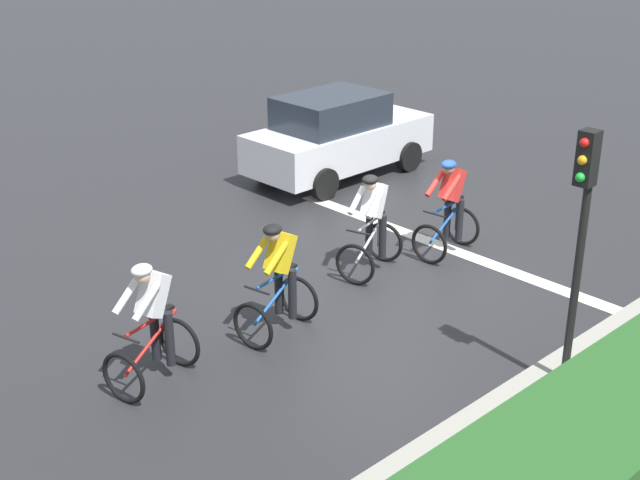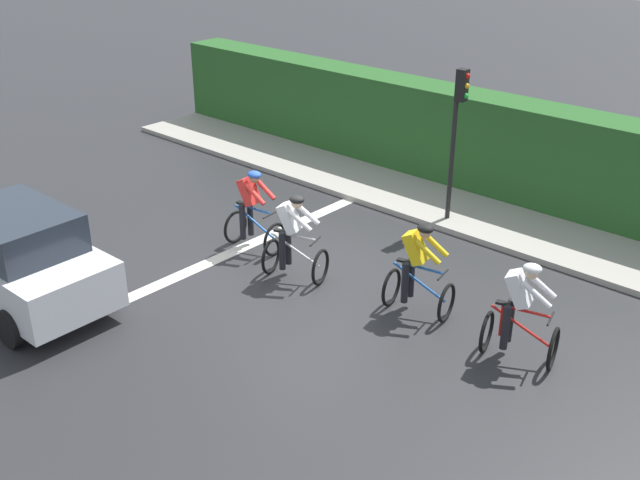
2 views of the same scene
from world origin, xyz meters
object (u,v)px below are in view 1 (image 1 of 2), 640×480
Objects in this scene: cyclist_lead at (152,326)px; traffic_light_near_crossing at (581,224)px; cyclist_mid at (372,226)px; car_white at (337,136)px; cyclist_second at (278,281)px; cyclist_fourth at (449,209)px.

cyclist_lead is 5.27m from traffic_light_near_crossing.
traffic_light_near_crossing is (-4.01, 0.79, 1.43)m from cyclist_mid.
car_white is at bearing -25.73° from traffic_light_near_crossing.
cyclist_mid is (0.51, -2.40, 0.00)m from cyclist_second.
cyclist_second is at bearing 102.00° from cyclist_mid.
traffic_light_near_crossing is at bearing 154.27° from car_white.
traffic_light_near_crossing is at bearing -155.39° from cyclist_second.
cyclist_second is 2.45m from cyclist_mid.
cyclist_mid is at bearing 75.77° from cyclist_fourth.
cyclist_mid is at bearing 141.95° from car_white.
cyclist_second and cyclist_fourth have the same top height.
car_white is at bearing -60.23° from cyclist_lead.
traffic_light_near_crossing is (-7.80, 3.76, 1.35)m from car_white.
cyclist_lead is 0.50× the size of traffic_light_near_crossing.
car_white is 8.76m from traffic_light_near_crossing.
cyclist_fourth is (0.14, -3.87, 0.00)m from cyclist_second.
cyclist_fourth is (-0.37, -1.47, 0.00)m from cyclist_mid.
cyclist_lead is 1.00× the size of cyclist_second.
car_white is (4.19, -7.32, 0.08)m from cyclist_lead.
cyclist_mid is 4.33m from traffic_light_near_crossing.
cyclist_lead is at bearing 119.77° from car_white.
car_white is at bearing -51.29° from cyclist_second.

